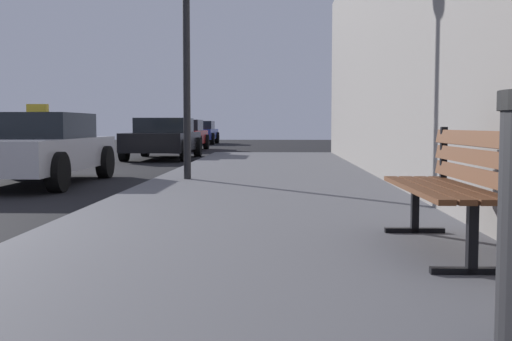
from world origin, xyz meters
name	(u,v)px	position (x,y,z in m)	size (l,w,h in m)	color
sidewalk	(261,248)	(4.00, 0.00, 0.07)	(4.00, 32.00, 0.15)	#5B5B60
bench	(453,180)	(5.39, -0.39, 0.66)	(0.54, 1.73, 0.89)	brown
street_lamp	(186,2)	(2.60, 5.57, 3.08)	(0.36, 0.36, 4.27)	black
car_silver	(35,148)	(-0.22, 6.15, 0.65)	(2.01, 4.21, 1.43)	#B7B7BF
car_black	(164,138)	(0.53, 14.66, 0.65)	(1.99, 4.50, 1.27)	black
car_red	(182,135)	(0.06, 21.31, 0.64)	(1.98, 4.05, 1.27)	red
car_blue	(199,132)	(-0.35, 30.04, 0.65)	(2.02, 4.12, 1.27)	#233899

